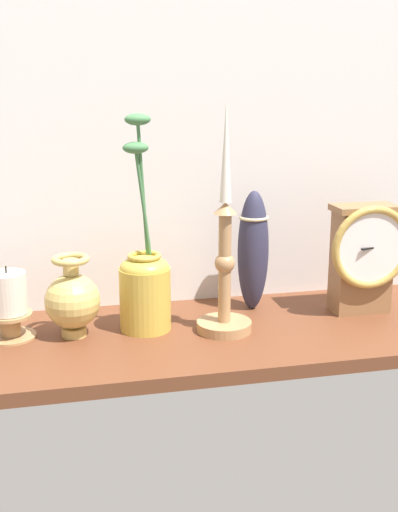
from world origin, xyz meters
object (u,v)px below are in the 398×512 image
object	(u,v)px
candlestick_tall_left	(225,268)
brass_vase_bulbous	(72,299)
mantel_clock	(364,255)
pillar_candle_front	(9,304)
brass_vase_jar	(145,284)
tall_ceramic_vase	(253,250)

from	to	relation	value
candlestick_tall_left	brass_vase_bulbous	size ratio (longest dim) A/B	2.82
mantel_clock	pillar_candle_front	bearing A→B (deg)	178.85
brass_vase_jar	pillar_candle_front	distance (cm)	23.83
candlestick_tall_left	brass_vase_jar	xyz separation A→B (cm)	(-13.69, 4.02, -3.21)
brass_vase_bulbous	mantel_clock	bearing A→B (deg)	0.35
mantel_clock	brass_vase_bulbous	distance (cm)	55.18
mantel_clock	brass_vase_jar	size ratio (longest dim) A/B	0.56
mantel_clock	brass_vase_bulbous	bearing A→B (deg)	-179.65
mantel_clock	pillar_candle_front	xyz separation A→B (cm)	(-65.86, 1.32, -5.20)
mantel_clock	pillar_candle_front	size ratio (longest dim) A/B	1.66
candlestick_tall_left	mantel_clock	bearing A→B (deg)	7.73
tall_ceramic_vase	mantel_clock	bearing A→B (deg)	-18.13
brass_vase_jar	tall_ceramic_vase	size ratio (longest dim) A/B	1.63
tall_ceramic_vase	pillar_candle_front	bearing A→B (deg)	-173.49
brass_vase_bulbous	brass_vase_jar	xyz separation A→B (cm)	(12.82, 0.49, 1.75)
brass_vase_bulbous	brass_vase_jar	size ratio (longest dim) A/B	0.38
brass_vase_jar	brass_vase_bulbous	bearing A→B (deg)	-177.79
pillar_candle_front	candlestick_tall_left	bearing A→B (deg)	-7.90
brass_vase_bulbous	candlestick_tall_left	bearing A→B (deg)	-7.58
brass_vase_bulbous	pillar_candle_front	world-z (taller)	brass_vase_bulbous
pillar_candle_front	tall_ceramic_vase	bearing A→B (deg)	6.51
brass_vase_jar	mantel_clock	bearing A→B (deg)	-0.21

